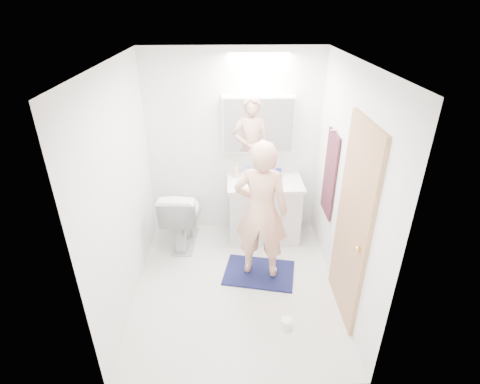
{
  "coord_description": "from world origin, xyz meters",
  "views": [
    {
      "loc": [
        -0.06,
        -3.21,
        2.88
      ],
      "look_at": [
        0.05,
        0.25,
        1.05
      ],
      "focal_mm": 27.64,
      "sensor_mm": 36.0,
      "label": 1
    }
  ],
  "objects_px": {
    "vanity_cabinet": "(264,211)",
    "soap_bottle_b": "(248,170)",
    "toilet": "(183,215)",
    "toothbrush_cup": "(278,173)",
    "medicine_cabinet": "(258,124)",
    "soap_bottle_a": "(236,170)",
    "person": "(261,211)",
    "toilet_paper_roll": "(286,323)"
  },
  "relations": [
    {
      "from": "vanity_cabinet",
      "to": "soap_bottle_b",
      "type": "bearing_deg",
      "value": 138.54
    },
    {
      "from": "toilet",
      "to": "toothbrush_cup",
      "type": "height_order",
      "value": "toothbrush_cup"
    },
    {
      "from": "soap_bottle_b",
      "to": "toothbrush_cup",
      "type": "bearing_deg",
      "value": -2.93
    },
    {
      "from": "medicine_cabinet",
      "to": "soap_bottle_a",
      "type": "bearing_deg",
      "value": -167.56
    },
    {
      "from": "person",
      "to": "vanity_cabinet",
      "type": "bearing_deg",
      "value": -86.57
    },
    {
      "from": "toilet",
      "to": "soap_bottle_a",
      "type": "distance_m",
      "value": 0.9
    },
    {
      "from": "medicine_cabinet",
      "to": "toilet_paper_roll",
      "type": "height_order",
      "value": "medicine_cabinet"
    },
    {
      "from": "vanity_cabinet",
      "to": "medicine_cabinet",
      "type": "xyz_separation_m",
      "value": [
        -0.09,
        0.21,
        1.11
      ]
    },
    {
      "from": "medicine_cabinet",
      "to": "toilet",
      "type": "bearing_deg",
      "value": -161.35
    },
    {
      "from": "medicine_cabinet",
      "to": "toothbrush_cup",
      "type": "distance_m",
      "value": 0.69
    },
    {
      "from": "medicine_cabinet",
      "to": "toilet",
      "type": "height_order",
      "value": "medicine_cabinet"
    },
    {
      "from": "person",
      "to": "toothbrush_cup",
      "type": "distance_m",
      "value": 1.0
    },
    {
      "from": "vanity_cabinet",
      "to": "toothbrush_cup",
      "type": "bearing_deg",
      "value": 40.61
    },
    {
      "from": "vanity_cabinet",
      "to": "soap_bottle_b",
      "type": "xyz_separation_m",
      "value": [
        -0.2,
        0.18,
        0.51
      ]
    },
    {
      "from": "medicine_cabinet",
      "to": "person",
      "type": "xyz_separation_m",
      "value": [
        -0.03,
        -1.0,
        -0.65
      ]
    },
    {
      "from": "soap_bottle_a",
      "to": "soap_bottle_b",
      "type": "distance_m",
      "value": 0.16
    },
    {
      "from": "person",
      "to": "soap_bottle_b",
      "type": "bearing_deg",
      "value": -73.05
    },
    {
      "from": "vanity_cabinet",
      "to": "soap_bottle_b",
      "type": "relative_size",
      "value": 5.68
    },
    {
      "from": "soap_bottle_b",
      "to": "person",
      "type": "bearing_deg",
      "value": -84.76
    },
    {
      "from": "soap_bottle_b",
      "to": "toothbrush_cup",
      "type": "xyz_separation_m",
      "value": [
        0.39,
        -0.02,
        -0.03
      ]
    },
    {
      "from": "person",
      "to": "soap_bottle_a",
      "type": "bearing_deg",
      "value": -63.67
    },
    {
      "from": "soap_bottle_b",
      "to": "toilet_paper_roll",
      "type": "distance_m",
      "value": 1.99
    },
    {
      "from": "toilet",
      "to": "toothbrush_cup",
      "type": "relative_size",
      "value": 8.45
    },
    {
      "from": "vanity_cabinet",
      "to": "toilet_paper_roll",
      "type": "distance_m",
      "value": 1.63
    },
    {
      "from": "soap_bottle_b",
      "to": "soap_bottle_a",
      "type": "bearing_deg",
      "value": -169.11
    },
    {
      "from": "soap_bottle_a",
      "to": "medicine_cabinet",
      "type": "bearing_deg",
      "value": 12.44
    },
    {
      "from": "vanity_cabinet",
      "to": "soap_bottle_a",
      "type": "xyz_separation_m",
      "value": [
        -0.36,
        0.15,
        0.53
      ]
    },
    {
      "from": "person",
      "to": "soap_bottle_b",
      "type": "relative_size",
      "value": 10.16
    },
    {
      "from": "toilet",
      "to": "soap_bottle_b",
      "type": "relative_size",
      "value": 5.13
    },
    {
      "from": "medicine_cabinet",
      "to": "vanity_cabinet",
      "type": "bearing_deg",
      "value": -67.31
    },
    {
      "from": "toilet_paper_roll",
      "to": "toilet",
      "type": "bearing_deg",
      "value": 127.66
    },
    {
      "from": "medicine_cabinet",
      "to": "person",
      "type": "height_order",
      "value": "medicine_cabinet"
    },
    {
      "from": "vanity_cabinet",
      "to": "toilet",
      "type": "height_order",
      "value": "toilet"
    },
    {
      "from": "toothbrush_cup",
      "to": "toilet_paper_roll",
      "type": "xyz_separation_m",
      "value": [
        -0.1,
        -1.75,
        -0.81
      ]
    },
    {
      "from": "toilet",
      "to": "person",
      "type": "height_order",
      "value": "person"
    },
    {
      "from": "person",
      "to": "soap_bottle_b",
      "type": "distance_m",
      "value": 0.97
    },
    {
      "from": "medicine_cabinet",
      "to": "soap_bottle_b",
      "type": "distance_m",
      "value": 0.61
    },
    {
      "from": "soap_bottle_a",
      "to": "toothbrush_cup",
      "type": "bearing_deg",
      "value": 1.05
    },
    {
      "from": "toothbrush_cup",
      "to": "toilet",
      "type": "bearing_deg",
      "value": -167.47
    },
    {
      "from": "medicine_cabinet",
      "to": "toilet",
      "type": "distance_m",
      "value": 1.49
    },
    {
      "from": "medicine_cabinet",
      "to": "soap_bottle_b",
      "type": "height_order",
      "value": "medicine_cabinet"
    },
    {
      "from": "medicine_cabinet",
      "to": "person",
      "type": "distance_m",
      "value": 1.19
    }
  ]
}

